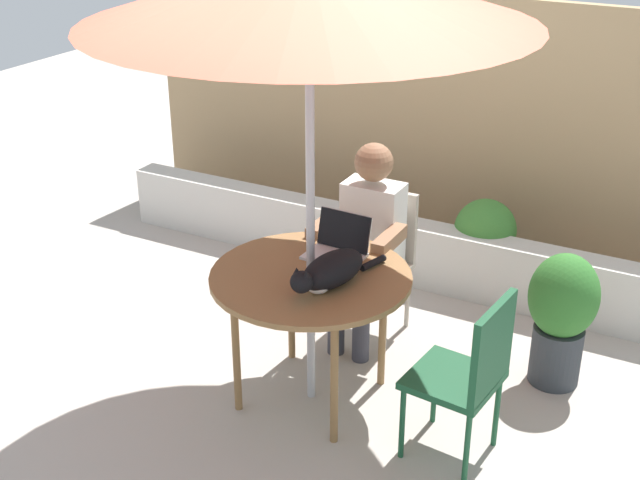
{
  "coord_description": "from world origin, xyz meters",
  "views": [
    {
      "loc": [
        1.85,
        -3.35,
        2.75
      ],
      "look_at": [
        0.0,
        0.1,
        0.9
      ],
      "focal_mm": 47.79,
      "sensor_mm": 36.0,
      "label": 1
    }
  ],
  "objects_px": {
    "chair_empty": "(471,369)",
    "potted_plant_by_chair": "(484,241)",
    "cat": "(330,272)",
    "potted_plant_near_fence": "(562,312)",
    "chair_occupied": "(378,251)",
    "laptop": "(339,243)",
    "person_seated": "(367,235)",
    "patio_table": "(311,285)"
  },
  "relations": [
    {
      "from": "person_seated",
      "to": "chair_empty",
      "type": "bearing_deg",
      "value": -40.56
    },
    {
      "from": "chair_empty",
      "to": "potted_plant_near_fence",
      "type": "height_order",
      "value": "chair_empty"
    },
    {
      "from": "potted_plant_near_fence",
      "to": "potted_plant_by_chair",
      "type": "relative_size",
      "value": 1.27
    },
    {
      "from": "chair_occupied",
      "to": "chair_empty",
      "type": "distance_m",
      "value": 1.29
    },
    {
      "from": "laptop",
      "to": "potted_plant_by_chair",
      "type": "bearing_deg",
      "value": 74.73
    },
    {
      "from": "laptop",
      "to": "cat",
      "type": "bearing_deg",
      "value": -70.47
    },
    {
      "from": "patio_table",
      "to": "chair_empty",
      "type": "bearing_deg",
      "value": -5.96
    },
    {
      "from": "cat",
      "to": "potted_plant_near_fence",
      "type": "xyz_separation_m",
      "value": [
        0.98,
        0.84,
        -0.39
      ]
    },
    {
      "from": "chair_empty",
      "to": "laptop",
      "type": "distance_m",
      "value": 1.0
    },
    {
      "from": "chair_empty",
      "to": "potted_plant_by_chair",
      "type": "bearing_deg",
      "value": 105.85
    },
    {
      "from": "cat",
      "to": "chair_empty",
      "type": "bearing_deg",
      "value": -1.73
    },
    {
      "from": "chair_empty",
      "to": "cat",
      "type": "height_order",
      "value": "cat"
    },
    {
      "from": "chair_occupied",
      "to": "cat",
      "type": "height_order",
      "value": "cat"
    },
    {
      "from": "chair_occupied",
      "to": "potted_plant_near_fence",
      "type": "relative_size",
      "value": 1.13
    },
    {
      "from": "person_seated",
      "to": "cat",
      "type": "xyz_separation_m",
      "value": [
        0.15,
        -0.75,
        0.14
      ]
    },
    {
      "from": "patio_table",
      "to": "chair_occupied",
      "type": "xyz_separation_m",
      "value": [
        0.0,
        0.83,
        -0.17
      ]
    },
    {
      "from": "patio_table",
      "to": "person_seated",
      "type": "xyz_separation_m",
      "value": [
        -0.0,
        0.68,
        0.0
      ]
    },
    {
      "from": "chair_empty",
      "to": "potted_plant_by_chair",
      "type": "height_order",
      "value": "chair_empty"
    },
    {
      "from": "person_seated",
      "to": "potted_plant_near_fence",
      "type": "xyz_separation_m",
      "value": [
        1.12,
        0.09,
        -0.25
      ]
    },
    {
      "from": "chair_occupied",
      "to": "laptop",
      "type": "xyz_separation_m",
      "value": [
        0.02,
        -0.56,
        0.29
      ]
    },
    {
      "from": "chair_empty",
      "to": "laptop",
      "type": "bearing_deg",
      "value": 157.07
    },
    {
      "from": "patio_table",
      "to": "potted_plant_near_fence",
      "type": "xyz_separation_m",
      "value": [
        1.12,
        0.77,
        -0.25
      ]
    },
    {
      "from": "laptop",
      "to": "cat",
      "type": "xyz_separation_m",
      "value": [
        0.12,
        -0.35,
        0.02
      ]
    },
    {
      "from": "laptop",
      "to": "cat",
      "type": "height_order",
      "value": "laptop"
    },
    {
      "from": "chair_empty",
      "to": "potted_plant_by_chair",
      "type": "relative_size",
      "value": 1.44
    },
    {
      "from": "patio_table",
      "to": "cat",
      "type": "distance_m",
      "value": 0.22
    },
    {
      "from": "chair_empty",
      "to": "cat",
      "type": "relative_size",
      "value": 1.39
    },
    {
      "from": "laptop",
      "to": "potted_plant_by_chair",
      "type": "height_order",
      "value": "laptop"
    },
    {
      "from": "chair_occupied",
      "to": "potted_plant_near_fence",
      "type": "xyz_separation_m",
      "value": [
        1.12,
        -0.07,
        -0.08
      ]
    },
    {
      "from": "patio_table",
      "to": "cat",
      "type": "bearing_deg",
      "value": -26.1
    },
    {
      "from": "chair_occupied",
      "to": "laptop",
      "type": "distance_m",
      "value": 0.63
    },
    {
      "from": "person_seated",
      "to": "potted_plant_near_fence",
      "type": "bearing_deg",
      "value": 4.5
    },
    {
      "from": "cat",
      "to": "potted_plant_by_chair",
      "type": "xyz_separation_m",
      "value": [
        0.26,
        1.74,
        -0.5
      ]
    },
    {
      "from": "potted_plant_by_chair",
      "to": "cat",
      "type": "bearing_deg",
      "value": -98.36
    },
    {
      "from": "chair_empty",
      "to": "person_seated",
      "type": "relative_size",
      "value": 0.72
    },
    {
      "from": "person_seated",
      "to": "potted_plant_by_chair",
      "type": "relative_size",
      "value": 1.99
    },
    {
      "from": "chair_empty",
      "to": "potted_plant_by_chair",
      "type": "xyz_separation_m",
      "value": [
        -0.5,
        1.76,
        -0.19
      ]
    },
    {
      "from": "patio_table",
      "to": "chair_empty",
      "type": "height_order",
      "value": "chair_empty"
    },
    {
      "from": "chair_empty",
      "to": "potted_plant_near_fence",
      "type": "xyz_separation_m",
      "value": [
        0.22,
        0.86,
        -0.08
      ]
    },
    {
      "from": "chair_empty",
      "to": "laptop",
      "type": "xyz_separation_m",
      "value": [
        -0.88,
        0.37,
        0.29
      ]
    },
    {
      "from": "person_seated",
      "to": "potted_plant_by_chair",
      "type": "bearing_deg",
      "value": 67.96
    },
    {
      "from": "laptop",
      "to": "potted_plant_near_fence",
      "type": "height_order",
      "value": "laptop"
    }
  ]
}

